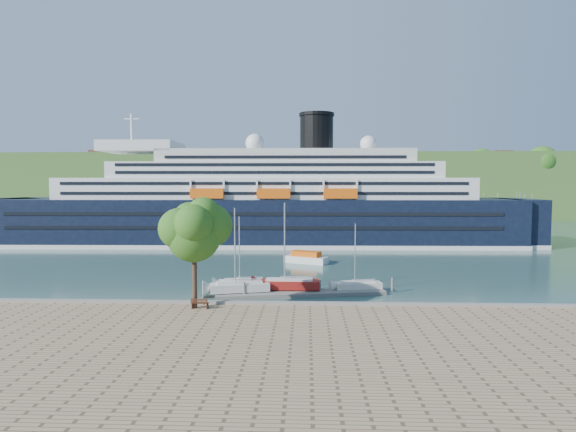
% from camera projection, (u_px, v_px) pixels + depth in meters
% --- Properties ---
extents(ground, '(400.00, 400.00, 0.00)m').
position_uv_depth(ground, '(250.00, 313.00, 48.83)').
color(ground, '#294942').
rests_on(ground, ground).
extents(far_hillside, '(400.00, 50.00, 24.00)m').
position_uv_depth(far_hillside, '(293.00, 186.00, 192.53)').
color(far_hillside, '#3D6227').
rests_on(far_hillside, ground).
extents(quay_coping, '(220.00, 0.50, 0.30)m').
position_uv_depth(quay_coping, '(249.00, 303.00, 48.55)').
color(quay_coping, slate).
rests_on(quay_coping, promenade).
extents(cruise_ship, '(124.79, 20.70, 27.94)m').
position_uv_depth(cruise_ship, '(255.00, 179.00, 102.37)').
color(cruise_ship, black).
rests_on(cruise_ship, ground).
extents(park_bench, '(1.81, 0.84, 1.13)m').
position_uv_depth(park_bench, '(200.00, 303.00, 46.85)').
color(park_bench, '#462514').
rests_on(park_bench, promenade).
extents(promenade_tree, '(7.08, 7.08, 11.72)m').
position_uv_depth(promenade_tree, '(194.00, 249.00, 46.68)').
color(promenade_tree, '#2D5D18').
rests_on(promenade_tree, promenade).
extents(floating_pontoon, '(20.15, 5.97, 0.45)m').
position_uv_depth(floating_pontoon, '(301.00, 294.00, 56.47)').
color(floating_pontoon, gray).
rests_on(floating_pontoon, ground).
extents(sailboat_white_near, '(6.93, 2.66, 8.72)m').
position_uv_depth(sailboat_white_near, '(243.00, 256.00, 58.66)').
color(sailboat_white_near, silver).
rests_on(sailboat_white_near, ground).
extents(sailboat_red, '(8.05, 2.26, 10.38)m').
position_uv_depth(sailboat_red, '(289.00, 250.00, 57.38)').
color(sailboat_red, maroon).
rests_on(sailboat_red, ground).
extents(sailboat_white_far, '(6.37, 2.68, 7.98)m').
position_uv_depth(sailboat_white_far, '(359.00, 260.00, 57.95)').
color(sailboat_white_far, silver).
rests_on(sailboat_white_far, ground).
extents(tender_launch, '(7.49, 5.17, 1.97)m').
position_uv_depth(tender_launch, '(306.00, 257.00, 79.24)').
color(tender_launch, '#E95A0D').
rests_on(tender_launch, ground).
extents(sailboat_extra, '(7.91, 3.93, 9.84)m').
position_uv_depth(sailboat_extra, '(239.00, 254.00, 56.10)').
color(sailboat_extra, silver).
rests_on(sailboat_extra, ground).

